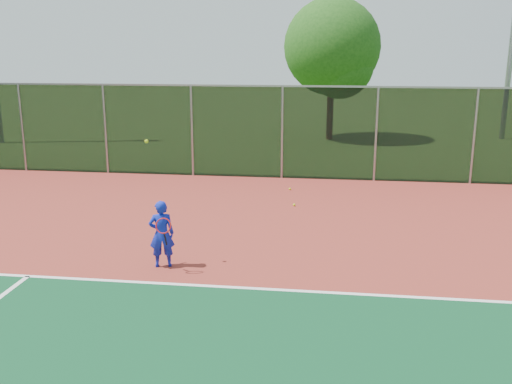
% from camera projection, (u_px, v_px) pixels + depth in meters
% --- Properties ---
extents(court_apron, '(30.00, 20.00, 0.02)m').
position_uv_depth(court_apron, '(417.00, 325.00, 8.88)').
color(court_apron, maroon).
rests_on(court_apron, ground).
extents(fence_back, '(30.00, 0.06, 3.03)m').
position_uv_depth(fence_back, '(376.00, 133.00, 18.10)').
color(fence_back, black).
rests_on(fence_back, court_apron).
extents(tennis_player, '(0.59, 0.64, 2.50)m').
position_uv_depth(tennis_player, '(162.00, 234.00, 11.08)').
color(tennis_player, '#1221AA').
rests_on(tennis_player, court_apron).
extents(practice_ball_0, '(0.07, 0.07, 0.07)m').
position_uv_depth(practice_ball_0, '(294.00, 205.00, 15.50)').
color(practice_ball_0, '#C1D719').
rests_on(practice_ball_0, court_apron).
extents(practice_ball_1, '(0.07, 0.07, 0.07)m').
position_uv_depth(practice_ball_1, '(290.00, 189.00, 17.24)').
color(practice_ball_1, '#C1D719').
rests_on(practice_ball_1, court_apron).
extents(tree_back_left, '(4.39, 4.39, 6.44)m').
position_uv_depth(tree_back_left, '(334.00, 51.00, 25.85)').
color(tree_back_left, '#332212').
rests_on(tree_back_left, ground).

